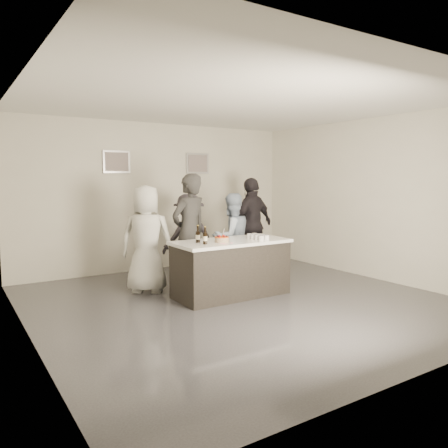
# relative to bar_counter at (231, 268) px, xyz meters

# --- Properties ---
(floor) EXTENTS (6.00, 6.00, 0.00)m
(floor) POSITION_rel_bar_counter_xyz_m (-0.04, -0.36, -0.45)
(floor) COLOR #3D3D42
(floor) RESTS_ON ground
(ceiling) EXTENTS (6.00, 6.00, 0.00)m
(ceiling) POSITION_rel_bar_counter_xyz_m (-0.04, -0.36, 2.55)
(ceiling) COLOR white
(wall_back) EXTENTS (6.00, 0.04, 3.00)m
(wall_back) POSITION_rel_bar_counter_xyz_m (-0.04, 2.64, 1.05)
(wall_back) COLOR beige
(wall_back) RESTS_ON ground
(wall_front) EXTENTS (6.00, 0.04, 3.00)m
(wall_front) POSITION_rel_bar_counter_xyz_m (-0.04, -3.36, 1.05)
(wall_front) COLOR beige
(wall_front) RESTS_ON ground
(wall_left) EXTENTS (0.04, 6.00, 3.00)m
(wall_left) POSITION_rel_bar_counter_xyz_m (-3.04, -0.36, 1.05)
(wall_left) COLOR beige
(wall_left) RESTS_ON ground
(wall_right) EXTENTS (0.04, 6.00, 3.00)m
(wall_right) POSITION_rel_bar_counter_xyz_m (2.96, -0.36, 1.05)
(wall_right) COLOR beige
(wall_right) RESTS_ON ground
(picture_left) EXTENTS (0.54, 0.04, 0.44)m
(picture_left) POSITION_rel_bar_counter_xyz_m (-0.94, 2.61, 1.75)
(picture_left) COLOR #B2B2B7
(picture_left) RESTS_ON wall_back
(picture_right) EXTENTS (0.54, 0.04, 0.44)m
(picture_right) POSITION_rel_bar_counter_xyz_m (0.86, 2.61, 1.75)
(picture_right) COLOR #B2B2B7
(picture_right) RESTS_ON wall_back
(bar_counter) EXTENTS (1.86, 0.86, 0.90)m
(bar_counter) POSITION_rel_bar_counter_xyz_m (0.00, 0.00, 0.00)
(bar_counter) COLOR white
(bar_counter) RESTS_ON ground
(cake) EXTENTS (0.22, 0.22, 0.07)m
(cake) POSITION_rel_bar_counter_xyz_m (-0.23, -0.08, 0.49)
(cake) COLOR #EB5618
(cake) RESTS_ON bar_counter
(beer_bottle_a) EXTENTS (0.07, 0.07, 0.26)m
(beer_bottle_a) POSITION_rel_bar_counter_xyz_m (-0.57, 0.07, 0.58)
(beer_bottle_a) COLOR black
(beer_bottle_a) RESTS_ON bar_counter
(beer_bottle_b) EXTENTS (0.07, 0.07, 0.26)m
(beer_bottle_b) POSITION_rel_bar_counter_xyz_m (-0.55, -0.13, 0.58)
(beer_bottle_b) COLOR black
(beer_bottle_b) RESTS_ON bar_counter
(tumbler_cluster) EXTENTS (0.19, 0.40, 0.08)m
(tumbler_cluster) POSITION_rel_bar_counter_xyz_m (0.43, -0.13, 0.49)
(tumbler_cluster) COLOR orange
(tumbler_cluster) RESTS_ON bar_counter
(candles) EXTENTS (0.24, 0.08, 0.01)m
(candles) POSITION_rel_bar_counter_xyz_m (-0.26, -0.28, 0.45)
(candles) COLOR pink
(candles) RESTS_ON bar_counter
(person_main_black) EXTENTS (0.82, 0.65, 1.96)m
(person_main_black) POSITION_rel_bar_counter_xyz_m (-0.37, 0.72, 0.53)
(person_main_black) COLOR #282828
(person_main_black) RESTS_ON ground
(person_main_blue) EXTENTS (0.80, 0.63, 1.61)m
(person_main_blue) POSITION_rel_bar_counter_xyz_m (0.58, 0.85, 0.36)
(person_main_blue) COLOR #9BAFCB
(person_main_blue) RESTS_ON ground
(person_guest_left) EXTENTS (1.03, 0.96, 1.77)m
(person_guest_left) POSITION_rel_bar_counter_xyz_m (-1.04, 0.95, 0.44)
(person_guest_left) COLOR silver
(person_guest_left) RESTS_ON ground
(person_guest_right) EXTENTS (1.19, 0.71, 1.89)m
(person_guest_right) POSITION_rel_bar_counter_xyz_m (1.42, 1.37, 0.50)
(person_guest_right) COLOR black
(person_guest_right) RESTS_ON ground
(person_guest_back) EXTENTS (1.04, 0.62, 1.59)m
(person_guest_back) POSITION_rel_bar_counter_xyz_m (0.00, 1.43, 0.35)
(person_guest_back) COLOR #28252C
(person_guest_back) RESTS_ON ground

